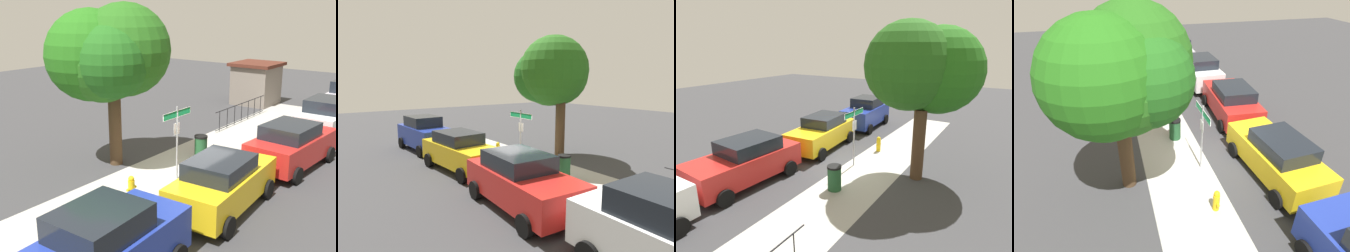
% 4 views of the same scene
% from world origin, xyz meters
% --- Properties ---
extents(ground_plane, '(60.00, 60.00, 0.00)m').
position_xyz_m(ground_plane, '(0.00, 0.00, 0.00)').
color(ground_plane, '#38383A').
extents(sidewalk_strip, '(24.00, 2.60, 0.00)m').
position_xyz_m(sidewalk_strip, '(2.00, 1.30, 0.00)').
color(sidewalk_strip, '#AAA9A1').
rests_on(sidewalk_strip, ground_plane).
extents(street_sign, '(1.60, 0.07, 2.71)m').
position_xyz_m(street_sign, '(-0.14, 0.40, 1.95)').
color(street_sign, '#9EA0A5').
rests_on(street_sign, ground_plane).
extents(shade_tree, '(4.22, 4.37, 6.28)m').
position_xyz_m(shade_tree, '(-0.88, 3.00, 4.36)').
color(shade_tree, '#473320').
rests_on(shade_tree, ground_plane).
extents(car_blue, '(4.14, 2.21, 1.98)m').
position_xyz_m(car_blue, '(-6.04, -2.07, 0.99)').
color(car_blue, '#203499').
rests_on(car_blue, ground_plane).
extents(car_yellow, '(4.50, 2.26, 1.75)m').
position_xyz_m(car_yellow, '(-1.25, -2.16, 0.89)').
color(car_yellow, gold).
rests_on(car_yellow, ground_plane).
extents(car_red, '(4.52, 2.35, 1.79)m').
position_xyz_m(car_red, '(3.55, -2.43, 0.91)').
color(car_red, red).
rests_on(car_red, ground_plane).
extents(fire_hydrant, '(0.42, 0.22, 0.78)m').
position_xyz_m(fire_hydrant, '(-2.37, 0.60, 0.38)').
color(fire_hydrant, yellow).
rests_on(fire_hydrant, ground_plane).
extents(trash_bin, '(0.55, 0.55, 0.98)m').
position_xyz_m(trash_bin, '(2.20, 0.90, 0.49)').
color(trash_bin, '#1E4C28').
rests_on(trash_bin, ground_plane).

